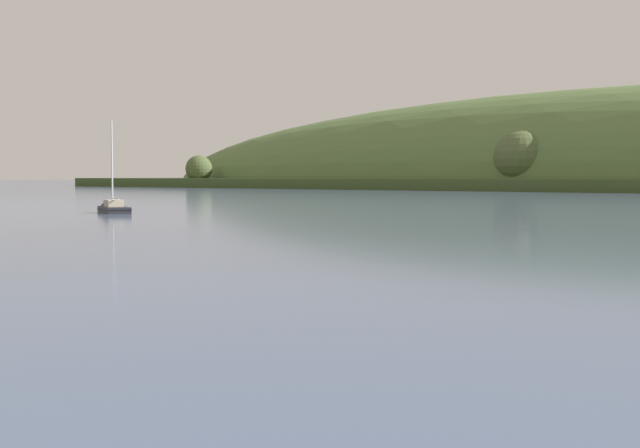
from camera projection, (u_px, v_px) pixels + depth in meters
far_shoreline_hill at (623, 189)px, 234.51m from camera, size 448.12×116.91×57.82m
sailboat_outer_reach at (113, 210)px, 87.78m from camera, size 7.12×5.60×10.63m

